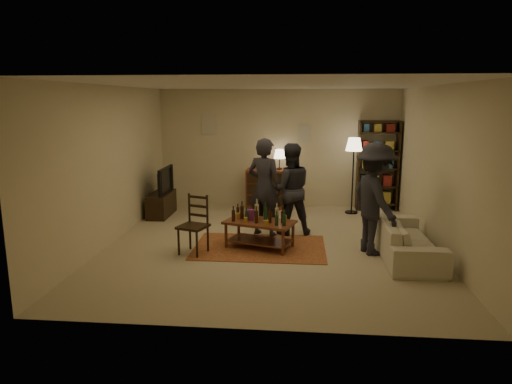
# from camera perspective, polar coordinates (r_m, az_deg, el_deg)

# --- Properties ---
(floor) EXTENTS (6.00, 6.00, 0.00)m
(floor) POSITION_cam_1_polar(r_m,az_deg,el_deg) (7.95, 1.71, -6.56)
(floor) COLOR #C6B793
(floor) RESTS_ON ground
(room_shell) EXTENTS (6.00, 6.00, 6.00)m
(room_shell) POSITION_cam_1_polar(r_m,az_deg,el_deg) (10.61, -0.76, 7.96)
(room_shell) COLOR beige
(room_shell) RESTS_ON ground
(rug) EXTENTS (2.20, 1.50, 0.01)m
(rug) POSITION_cam_1_polar(r_m,az_deg,el_deg) (7.78, 0.45, -6.92)
(rug) COLOR maroon
(rug) RESTS_ON ground
(coffee_table) EXTENTS (1.27, 0.94, 0.80)m
(coffee_table) POSITION_cam_1_polar(r_m,az_deg,el_deg) (7.67, 0.45, -4.02)
(coffee_table) COLOR brown
(coffee_table) RESTS_ON ground
(dining_chair) EXTENTS (0.54, 0.54, 0.97)m
(dining_chair) POSITION_cam_1_polar(r_m,az_deg,el_deg) (7.47, -7.65, -3.75)
(dining_chair) COLOR black
(dining_chair) RESTS_ON ground
(tv_stand) EXTENTS (0.40, 1.00, 1.06)m
(tv_stand) POSITION_cam_1_polar(r_m,az_deg,el_deg) (10.00, -11.74, -0.76)
(tv_stand) COLOR black
(tv_stand) RESTS_ON ground
(dresser) EXTENTS (1.00, 0.50, 1.36)m
(dresser) POSITION_cam_1_polar(r_m,az_deg,el_deg) (10.47, 1.59, 0.53)
(dresser) COLOR brown
(dresser) RESTS_ON ground
(bookshelf) EXTENTS (0.90, 0.34, 2.02)m
(bookshelf) POSITION_cam_1_polar(r_m,az_deg,el_deg) (10.58, 14.95, 3.32)
(bookshelf) COLOR black
(bookshelf) RESTS_ON ground
(floor_lamp) EXTENTS (0.36, 0.36, 1.66)m
(floor_lamp) POSITION_cam_1_polar(r_m,az_deg,el_deg) (10.08, 12.14, 5.20)
(floor_lamp) COLOR black
(floor_lamp) RESTS_ON ground
(sofa) EXTENTS (0.81, 2.08, 0.61)m
(sofa) POSITION_cam_1_polar(r_m,az_deg,el_deg) (7.67, 18.25, -5.46)
(sofa) COLOR beige
(sofa) RESTS_ON ground
(person_left) EXTENTS (0.77, 0.65, 1.80)m
(person_left) POSITION_cam_1_polar(r_m,az_deg,el_deg) (8.28, 1.06, 0.59)
(person_left) COLOR #27252D
(person_left) RESTS_ON ground
(person_right) EXTENTS (0.93, 0.79, 1.69)m
(person_right) POSITION_cam_1_polar(r_m,az_deg,el_deg) (8.38, 4.22, 0.34)
(person_right) COLOR #292A31
(person_right) RESTS_ON ground
(person_by_sofa) EXTENTS (1.01, 1.32, 1.80)m
(person_by_sofa) POSITION_cam_1_polar(r_m,az_deg,el_deg) (7.53, 14.64, -0.85)
(person_by_sofa) COLOR #23232A
(person_by_sofa) RESTS_ON ground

